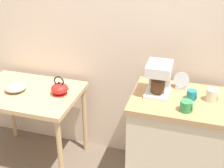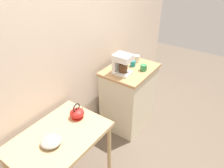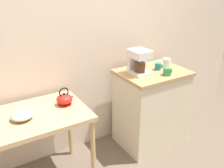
{
  "view_description": "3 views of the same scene",
  "coord_description": "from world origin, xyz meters",
  "px_view_note": "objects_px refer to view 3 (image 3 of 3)",
  "views": [
    {
      "loc": [
        0.67,
        -2.09,
        2.1
      ],
      "look_at": [
        0.05,
        -0.02,
        0.96
      ],
      "focal_mm": 49.78,
      "sensor_mm": 36.0,
      "label": 1
    },
    {
      "loc": [
        -1.6,
        -1.24,
        2.21
      ],
      "look_at": [
        0.14,
        -0.02,
        0.9
      ],
      "focal_mm": 33.94,
      "sensor_mm": 36.0,
      "label": 2
    },
    {
      "loc": [
        -1.14,
        -1.98,
        1.88
      ],
      "look_at": [
        0.05,
        -0.02,
        0.88
      ],
      "focal_mm": 40.66,
      "sensor_mm": 36.0,
      "label": 3
    }
  ],
  "objects_px": {
    "mug_tall_green": "(167,71)",
    "mug_small_cream": "(167,63)",
    "bowl_stoneware": "(22,116)",
    "mug_dark_teal": "(158,66)",
    "table_clock": "(142,62)",
    "teakettle": "(65,99)",
    "coffee_maker": "(138,60)"
  },
  "relations": [
    {
      "from": "mug_tall_green",
      "to": "mug_small_cream",
      "type": "relative_size",
      "value": 0.97
    },
    {
      "from": "bowl_stoneware",
      "to": "mug_dark_teal",
      "type": "xyz_separation_m",
      "value": [
        1.5,
        0.05,
        0.14
      ]
    },
    {
      "from": "mug_tall_green",
      "to": "table_clock",
      "type": "relative_size",
      "value": 0.69
    },
    {
      "from": "mug_dark_teal",
      "to": "mug_tall_green",
      "type": "bearing_deg",
      "value": -98.52
    },
    {
      "from": "teakettle",
      "to": "table_clock",
      "type": "distance_m",
      "value": 1.02
    },
    {
      "from": "teakettle",
      "to": "mug_tall_green",
      "type": "distance_m",
      "value": 1.09
    },
    {
      "from": "bowl_stoneware",
      "to": "mug_small_cream",
      "type": "relative_size",
      "value": 1.96
    },
    {
      "from": "coffee_maker",
      "to": "mug_tall_green",
      "type": "relative_size",
      "value": 2.82
    },
    {
      "from": "mug_small_cream",
      "to": "coffee_maker",
      "type": "bearing_deg",
      "value": -179.94
    },
    {
      "from": "coffee_maker",
      "to": "table_clock",
      "type": "xyz_separation_m",
      "value": [
        0.16,
        0.13,
        -0.08
      ]
    },
    {
      "from": "teakettle",
      "to": "bowl_stoneware",
      "type": "bearing_deg",
      "value": -171.71
    },
    {
      "from": "coffee_maker",
      "to": "mug_tall_green",
      "type": "height_order",
      "value": "coffee_maker"
    },
    {
      "from": "bowl_stoneware",
      "to": "mug_dark_teal",
      "type": "distance_m",
      "value": 1.5
    },
    {
      "from": "teakettle",
      "to": "coffee_maker",
      "type": "bearing_deg",
      "value": 1.02
    },
    {
      "from": "bowl_stoneware",
      "to": "mug_tall_green",
      "type": "relative_size",
      "value": 2.02
    },
    {
      "from": "teakettle",
      "to": "table_clock",
      "type": "bearing_deg",
      "value": 8.44
    },
    {
      "from": "bowl_stoneware",
      "to": "teakettle",
      "type": "distance_m",
      "value": 0.41
    },
    {
      "from": "mug_dark_teal",
      "to": "table_clock",
      "type": "bearing_deg",
      "value": 120.92
    },
    {
      "from": "bowl_stoneware",
      "to": "teakettle",
      "type": "xyz_separation_m",
      "value": [
        0.4,
        0.06,
        0.02
      ]
    },
    {
      "from": "bowl_stoneware",
      "to": "mug_small_cream",
      "type": "xyz_separation_m",
      "value": [
        1.64,
        0.07,
        0.15
      ]
    },
    {
      "from": "coffee_maker",
      "to": "table_clock",
      "type": "distance_m",
      "value": 0.23
    },
    {
      "from": "teakettle",
      "to": "coffee_maker",
      "type": "relative_size",
      "value": 0.7
    },
    {
      "from": "mug_tall_green",
      "to": "teakettle",
      "type": "bearing_deg",
      "value": 170.13
    },
    {
      "from": "teakettle",
      "to": "mug_small_cream",
      "type": "bearing_deg",
      "value": 0.71
    },
    {
      "from": "mug_dark_teal",
      "to": "table_clock",
      "type": "relative_size",
      "value": 0.58
    },
    {
      "from": "coffee_maker",
      "to": "mug_small_cream",
      "type": "height_order",
      "value": "coffee_maker"
    },
    {
      "from": "mug_small_cream",
      "to": "table_clock",
      "type": "bearing_deg",
      "value": 151.1
    },
    {
      "from": "bowl_stoneware",
      "to": "coffee_maker",
      "type": "bearing_deg",
      "value": 3.38
    },
    {
      "from": "teakettle",
      "to": "mug_dark_teal",
      "type": "relative_size",
      "value": 2.34
    },
    {
      "from": "mug_small_cream",
      "to": "table_clock",
      "type": "xyz_separation_m",
      "value": [
        -0.24,
        0.13,
        0.01
      ]
    },
    {
      "from": "bowl_stoneware",
      "to": "coffee_maker",
      "type": "height_order",
      "value": "coffee_maker"
    },
    {
      "from": "mug_dark_teal",
      "to": "table_clock",
      "type": "distance_m",
      "value": 0.19
    }
  ]
}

